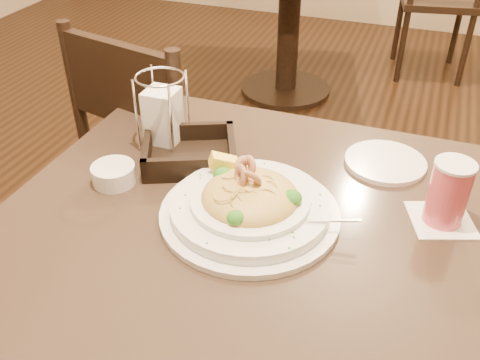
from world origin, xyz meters
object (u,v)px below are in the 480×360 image
(napkin_caddy, at_px, (163,116))
(bread_basket, at_px, (190,154))
(butter_ramekin, at_px, (114,174))
(side_plate, at_px, (385,162))
(main_table, at_px, (237,307))
(pasta_bowl, at_px, (250,203))
(background_table, at_px, (290,5))
(drink_glass, at_px, (448,193))
(dining_chair_near, at_px, (164,162))

(napkin_caddy, bearing_deg, bread_basket, -28.70)
(butter_ramekin, bearing_deg, side_plate, 26.89)
(main_table, height_order, pasta_bowl, pasta_bowl)
(main_table, bearing_deg, napkin_caddy, 140.90)
(side_plate, bearing_deg, background_table, 111.58)
(napkin_caddy, xyz_separation_m, butter_ramekin, (-0.03, -0.17, -0.05))
(butter_ramekin, bearing_deg, drink_glass, 8.96)
(drink_glass, bearing_deg, dining_chair_near, 156.56)
(dining_chair_near, distance_m, side_plate, 0.71)
(background_table, xyz_separation_m, butter_ramekin, (0.20, -2.06, 0.25))
(side_plate, xyz_separation_m, butter_ramekin, (-0.51, -0.26, 0.01))
(main_table, bearing_deg, background_table, 102.84)
(butter_ramekin, bearing_deg, background_table, 95.45)
(main_table, distance_m, butter_ramekin, 0.38)
(dining_chair_near, height_order, napkin_caddy, dining_chair_near)
(main_table, relative_size, napkin_caddy, 5.22)
(dining_chair_near, relative_size, bread_basket, 3.81)
(dining_chair_near, height_order, butter_ramekin, dining_chair_near)
(pasta_bowl, bearing_deg, side_plate, 51.46)
(background_table, xyz_separation_m, drink_glass, (0.84, -1.96, 0.30))
(bread_basket, relative_size, butter_ramekin, 2.74)
(pasta_bowl, relative_size, side_plate, 2.16)
(pasta_bowl, height_order, napkin_caddy, napkin_caddy)
(drink_glass, height_order, bread_basket, drink_glass)
(bread_basket, xyz_separation_m, side_plate, (0.40, 0.14, -0.01))
(main_table, height_order, bread_basket, bread_basket)
(main_table, bearing_deg, butter_ramekin, 173.42)
(main_table, xyz_separation_m, drink_glass, (0.36, 0.13, 0.30))
(main_table, xyz_separation_m, background_table, (-0.48, 2.09, 0.00))
(pasta_bowl, bearing_deg, main_table, -129.97)
(pasta_bowl, bearing_deg, dining_chair_near, 133.95)
(dining_chair_near, bearing_deg, pasta_bowl, 147.23)
(main_table, bearing_deg, pasta_bowl, 50.03)
(bread_basket, distance_m, butter_ramekin, 0.17)
(pasta_bowl, bearing_deg, napkin_caddy, 146.01)
(background_table, distance_m, bread_basket, 1.97)
(drink_glass, xyz_separation_m, bread_basket, (-0.53, 0.02, -0.04))
(drink_glass, bearing_deg, background_table, 113.12)
(napkin_caddy, relative_size, side_plate, 0.99)
(bread_basket, bearing_deg, butter_ramekin, -132.26)
(dining_chair_near, height_order, drink_glass, dining_chair_near)
(background_table, height_order, bread_basket, bread_basket)
(bread_basket, bearing_deg, background_table, 99.11)
(side_plate, bearing_deg, drink_glass, -52.11)
(main_table, relative_size, drink_glass, 6.24)
(main_table, xyz_separation_m, dining_chair_near, (-0.41, 0.47, -0.01))
(main_table, height_order, background_table, same)
(dining_chair_near, height_order, pasta_bowl, dining_chair_near)
(background_table, xyz_separation_m, napkin_caddy, (0.23, -1.89, 0.31))
(main_table, distance_m, napkin_caddy, 0.44)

